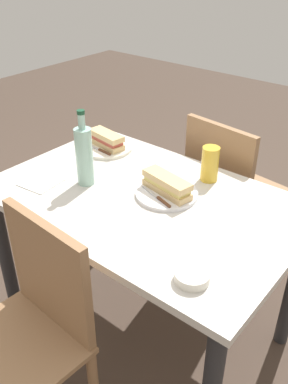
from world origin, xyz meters
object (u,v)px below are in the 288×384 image
(plate_far, at_px, (167,194))
(knife_far, at_px, (158,198))
(dining_table, at_px, (144,219))
(beer_glass, at_px, (210,164))
(baguette_sandwich_near, at_px, (106,139))
(olive_bowl, at_px, (192,276))
(water_bottle, at_px, (84,155))
(plate_near, at_px, (107,147))
(baguette_sandwich_far, at_px, (167,184))
(chair_near, at_px, (227,189))
(knife_near, at_px, (99,150))
(chair_far, at_px, (30,329))

(plate_far, height_order, knife_far, knife_far)
(dining_table, distance_m, beer_glass, 0.35)
(baguette_sandwich_near, relative_size, olive_bowl, 1.85)
(water_bottle, relative_size, beer_glass, 2.12)
(plate_far, bearing_deg, baguette_sandwich_near, -18.37)
(plate_near, xyz_separation_m, olive_bowl, (-0.81, 0.49, 0.01))
(baguette_sandwich_far, distance_m, beer_glass, 0.22)
(dining_table, bearing_deg, plate_far, -135.62)
(chair_near, distance_m, baguette_sandwich_far, 0.59)
(plate_near, bearing_deg, plate_far, 161.63)
(plate_near, relative_size, olive_bowl, 2.30)
(beer_glass, bearing_deg, plate_far, 73.77)
(knife_far, bearing_deg, knife_near, -18.70)
(chair_near, bearing_deg, dining_table, 84.47)
(chair_far, relative_size, baguette_sandwich_near, 4.44)
(baguette_sandwich_near, bearing_deg, knife_near, 93.37)
(baguette_sandwich_near, bearing_deg, dining_table, 151.80)
(knife_far, xyz_separation_m, water_bottle, (0.31, 0.07, 0.11))
(plate_near, bearing_deg, knife_near, 93.37)
(beer_glass, bearing_deg, olive_bowl, 117.29)
(plate_far, distance_m, olive_bowl, 0.48)
(dining_table, xyz_separation_m, knife_near, (0.40, -0.16, 0.13))
(chair_near, distance_m, plate_far, 0.57)
(plate_near, height_order, plate_far, same)
(dining_table, bearing_deg, baguette_sandwich_far, -135.62)
(chair_near, xyz_separation_m, olive_bowl, (-0.35, 0.86, 0.23))
(water_bottle, bearing_deg, beer_glass, -137.68)
(baguette_sandwich_far, bearing_deg, chair_far, 84.87)
(plate_near, distance_m, plate_far, 0.49)
(chair_near, height_order, olive_bowl, chair_near)
(water_bottle, bearing_deg, plate_far, -157.34)
(chair_near, distance_m, knife_far, 0.63)
(water_bottle, bearing_deg, chair_far, 116.02)
(chair_far, height_order, olive_bowl, chair_far)
(plate_far, bearing_deg, knife_far, 90.61)
(knife_near, distance_m, knife_far, 0.49)
(olive_bowl, bearing_deg, baguette_sandwich_near, -31.10)
(water_bottle, distance_m, olive_bowl, 0.69)
(plate_near, bearing_deg, dining_table, 151.80)
(plate_far, bearing_deg, beer_glass, -106.23)
(plate_near, distance_m, knife_near, 0.06)
(plate_far, distance_m, beer_glass, 0.23)
(baguette_sandwich_near, bearing_deg, olive_bowl, 148.90)
(plate_near, relative_size, water_bottle, 0.78)
(beer_glass, bearing_deg, chair_near, -78.06)
(dining_table, xyz_separation_m, olive_bowl, (-0.40, 0.27, 0.12))
(dining_table, xyz_separation_m, chair_near, (-0.06, -0.59, -0.11))
(baguette_sandwich_far, xyz_separation_m, beer_glass, (-0.06, -0.21, 0.02))
(beer_glass, bearing_deg, baguette_sandwich_far, 73.77)
(water_bottle, bearing_deg, baguette_sandwich_near, -61.21)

